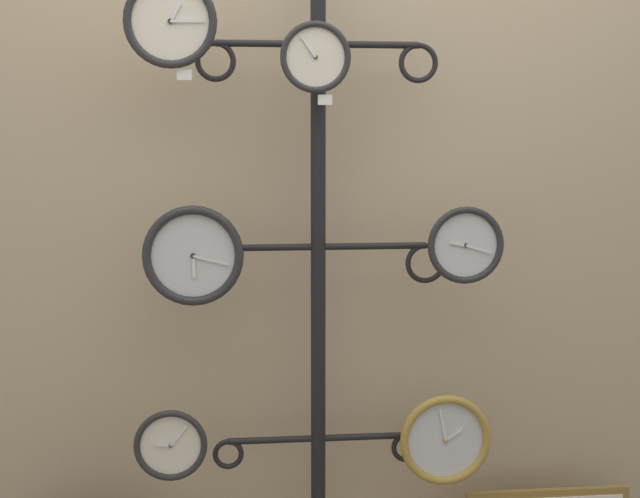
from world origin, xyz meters
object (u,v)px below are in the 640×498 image
clock_bottom_left (171,445)px  clock_bottom_right (445,439)px  clock_top_left (170,21)px  clock_middle_right (465,245)px  clock_top_center (315,57)px  display_stand (318,388)px  clock_middle_left (193,256)px

clock_bottom_left → clock_bottom_right: bearing=1.1°
clock_top_left → clock_middle_right: (0.82, 0.00, -0.61)m
clock_top_center → clock_bottom_left: clock_top_center is taller
clock_bottom_left → clock_bottom_right: (0.80, 0.01, -0.02)m
clock_middle_right → clock_bottom_right: (-0.04, 0.02, -0.58)m
display_stand → clock_bottom_left: bearing=-167.1°
clock_bottom_right → clock_middle_right: bearing=-31.0°
clock_top_left → clock_top_center: size_ratio=1.27×
clock_top_center → clock_middle_right: size_ratio=0.88×
clock_top_center → clock_middle_left: clock_top_center is taller
clock_middle_left → clock_top_center: bearing=-1.7°
clock_top_center → clock_bottom_right: clock_top_center is taller
clock_top_left → clock_middle_left: clock_top_left is taller
clock_top_left → clock_bottom_left: clock_top_left is taller
clock_bottom_left → display_stand: bearing=12.9°
clock_top_left → clock_bottom_right: size_ratio=0.91×
clock_middle_right → clock_bottom_left: (-0.84, 0.01, -0.56)m
display_stand → clock_bottom_right: size_ratio=7.42×
display_stand → clock_middle_right: (0.41, -0.11, 0.44)m
clock_bottom_left → clock_top_center: bearing=1.2°
clock_bottom_right → clock_middle_left: bearing=179.7°
clock_middle_right → clock_top_center: bearing=177.5°
display_stand → clock_top_left: (-0.41, -0.11, 1.05)m
display_stand → clock_bottom_left: 0.46m
clock_top_left → clock_bottom_right: 1.42m
clock_middle_left → display_stand: bearing=12.7°
clock_bottom_right → clock_bottom_left: bearing=-178.9°
display_stand → clock_middle_left: display_stand is taller
clock_middle_left → clock_middle_right: size_ratio=1.27×
display_stand → clock_bottom_right: (0.37, -0.08, -0.14)m
clock_top_left → clock_bottom_left: size_ratio=1.20×
clock_top_left → clock_middle_left: (0.05, 0.03, -0.63)m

